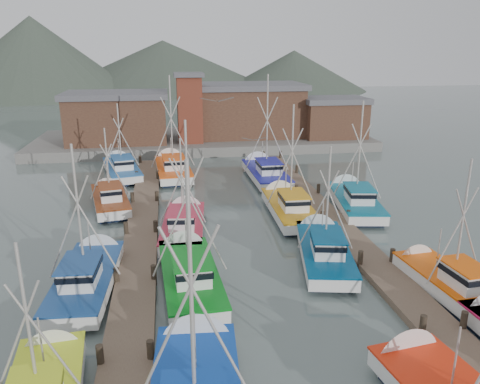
{
  "coord_description": "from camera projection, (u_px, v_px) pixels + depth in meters",
  "views": [
    {
      "loc": [
        -4.93,
        -25.72,
        12.57
      ],
      "look_at": [
        0.12,
        6.26,
        2.6
      ],
      "focal_mm": 35.0,
      "sensor_mm": 36.0,
      "label": 1
    }
  ],
  "objects": [
    {
      "name": "gull_near",
      "position": [
        217.0,
        100.0,
        20.88
      ],
      "size": [
        1.55,
        0.64,
        0.24
      ],
      "rotation": [
        0.0,
        0.0,
        0.2
      ],
      "color": "gray",
      "rests_on": "ground"
    },
    {
      "name": "boat_5",
      "position": [
        323.0,
        249.0,
        28.95
      ],
      "size": [
        4.43,
        9.34,
        8.06
      ],
      "rotation": [
        0.0,
        0.0,
        -0.2
      ],
      "color": "black",
      "rests_on": "ground"
    },
    {
      "name": "boat_9",
      "position": [
        288.0,
        207.0,
        36.69
      ],
      "size": [
        3.84,
        9.42,
        9.53
      ],
      "rotation": [
        0.0,
        0.0,
        -0.03
      ],
      "color": "black",
      "rests_on": "ground"
    },
    {
      "name": "dock_right",
      "position": [
        339.0,
        228.0,
        33.51
      ],
      "size": [
        2.3,
        46.0,
        1.5
      ],
      "color": "brown",
      "rests_on": "ground"
    },
    {
      "name": "boat_10",
      "position": [
        110.0,
        199.0,
        38.54
      ],
      "size": [
        4.0,
        8.61,
        7.31
      ],
      "rotation": [
        0.0,
        0.0,
        0.19
      ],
      "color": "black",
      "rests_on": "ground"
    },
    {
      "name": "boat_13",
      "position": [
        265.0,
        172.0,
        46.84
      ],
      "size": [
        4.49,
        10.19,
        11.24
      ],
      "rotation": [
        0.0,
        0.0,
        0.01
      ],
      "color": "black",
      "rests_on": "ground"
    },
    {
      "name": "shed_left",
      "position": [
        117.0,
        117.0,
        58.84
      ],
      "size": [
        12.72,
        8.48,
        6.2
      ],
      "color": "brown",
      "rests_on": "quay"
    },
    {
      "name": "boat_6",
      "position": [
        89.0,
        276.0,
        25.5
      ],
      "size": [
        3.68,
        9.16,
        8.9
      ],
      "rotation": [
        0.0,
        0.0,
        -0.06
      ],
      "color": "black",
      "rests_on": "ground"
    },
    {
      "name": "gull_far",
      "position": [
        254.0,
        139.0,
        29.29
      ],
      "size": [
        1.55,
        0.64,
        0.24
      ],
      "rotation": [
        0.0,
        0.0,
        -0.21
      ],
      "color": "gray",
      "rests_on": "ground"
    },
    {
      "name": "boat_8",
      "position": [
        184.0,
        224.0,
        32.99
      ],
      "size": [
        3.56,
        9.05,
        7.69
      ],
      "rotation": [
        0.0,
        0.0,
        -0.1
      ],
      "color": "black",
      "rests_on": "ground"
    },
    {
      "name": "boat_11",
      "position": [
        354.0,
        200.0,
        38.36
      ],
      "size": [
        4.48,
        9.86,
        9.65
      ],
      "rotation": [
        0.0,
        0.0,
        -0.17
      ],
      "color": "black",
      "rests_on": "ground"
    },
    {
      "name": "lookout_tower",
      "position": [
        190.0,
        107.0,
        57.94
      ],
      "size": [
        3.6,
        3.6,
        8.5
      ],
      "color": "maroon",
      "rests_on": "quay"
    },
    {
      "name": "boat_4",
      "position": [
        189.0,
        273.0,
        25.87
      ],
      "size": [
        4.01,
        9.44,
        10.05
      ],
      "rotation": [
        0.0,
        0.0,
        0.06
      ],
      "color": "black",
      "rests_on": "ground"
    },
    {
      "name": "shed_center",
      "position": [
        248.0,
        109.0,
        63.16
      ],
      "size": [
        14.84,
        9.54,
        6.9
      ],
      "color": "brown",
      "rests_on": "quay"
    },
    {
      "name": "ground",
      "position": [
        254.0,
        262.0,
        28.71
      ],
      "size": [
        260.0,
        260.0,
        0.0
      ],
      "primitive_type": "plane",
      "color": "#475552",
      "rests_on": "ground"
    },
    {
      "name": "boat_7",
      "position": [
        445.0,
        282.0,
        24.89
      ],
      "size": [
        3.27,
        8.08,
        8.13
      ],
      "rotation": [
        0.0,
        0.0,
        0.08
      ],
      "color": "black",
      "rests_on": "ground"
    },
    {
      "name": "quay",
      "position": [
        204.0,
        140.0,
        63.47
      ],
      "size": [
        44.0,
        16.0,
        1.2
      ],
      "primitive_type": "cube",
      "color": "slate",
      "rests_on": "ground"
    },
    {
      "name": "dock_left",
      "position": [
        141.0,
        240.0,
        31.43
      ],
      "size": [
        2.3,
        46.0,
        1.5
      ],
      "color": "brown",
      "rests_on": "ground"
    },
    {
      "name": "boat_12",
      "position": [
        173.0,
        168.0,
        48.56
      ],
      "size": [
        4.43,
        10.4,
        11.05
      ],
      "rotation": [
        0.0,
        0.0,
        0.06
      ],
      "color": "black",
      "rests_on": "ground"
    },
    {
      "name": "shed_right",
      "position": [
        333.0,
        117.0,
        62.22
      ],
      "size": [
        8.48,
        6.36,
        5.2
      ],
      "color": "brown",
      "rests_on": "quay"
    },
    {
      "name": "distant_hills",
      "position": [
        139.0,
        91.0,
        142.54
      ],
      "size": [
        175.0,
        140.0,
        42.0
      ],
      "color": "#3F4A3D",
      "rests_on": "ground"
    },
    {
      "name": "boat_14",
      "position": [
        121.0,
        169.0,
        48.29
      ],
      "size": [
        4.76,
        9.91,
        8.26
      ],
      "rotation": [
        0.0,
        0.0,
        0.2
      ],
      "color": "black",
      "rests_on": "ground"
    }
  ]
}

